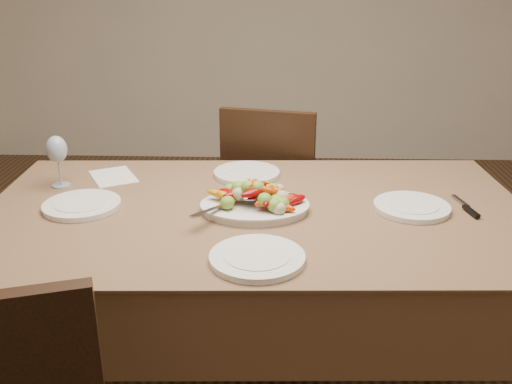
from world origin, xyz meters
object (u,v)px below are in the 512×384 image
object	(u,v)px
dining_table	(256,305)
wine_glass	(58,160)
plate_right	(412,207)
serving_platter	(255,208)
plate_far	(247,173)
plate_near	(257,258)
chair_far	(276,197)
plate_left	(82,205)

from	to	relation	value
dining_table	wine_glass	world-z (taller)	wine_glass
dining_table	plate_right	world-z (taller)	plate_right
serving_platter	plate_far	xyz separation A→B (m)	(-0.04, 0.35, -0.00)
plate_near	plate_far	bearing A→B (deg)	95.18
chair_far	serving_platter	size ratio (longest dim) A/B	2.72
dining_table	wine_glass	size ratio (longest dim) A/B	8.98
wine_glass	plate_near	bearing A→B (deg)	-36.68
serving_platter	chair_far	bearing A→B (deg)	85.00
dining_table	plate_near	size ratio (longest dim) A/B	6.88
dining_table	wine_glass	distance (m)	0.90
plate_near	serving_platter	bearing A→B (deg)	93.14
chair_far	plate_right	xyz separation A→B (m)	(0.45, -0.79, 0.29)
serving_platter	plate_right	bearing A→B (deg)	3.74
serving_platter	plate_left	bearing A→B (deg)	178.80
plate_right	plate_far	bearing A→B (deg)	150.95
plate_right	plate_near	size ratio (longest dim) A/B	0.95
plate_right	wine_glass	bearing A→B (deg)	171.89
plate_right	plate_near	world-z (taller)	same
chair_far	serving_platter	distance (m)	0.88
chair_far	plate_left	xyz separation A→B (m)	(-0.66, -0.81, 0.29)
serving_platter	plate_left	size ratio (longest dim) A/B	1.35
dining_table	chair_far	distance (m)	0.81
dining_table	plate_far	size ratio (longest dim) A/B	7.16
dining_table	plate_right	size ratio (longest dim) A/B	7.28
plate_near	plate_right	bearing A→B (deg)	36.68
plate_far	serving_platter	bearing A→B (deg)	-82.84
dining_table	chair_far	size ratio (longest dim) A/B	1.94
serving_platter	plate_left	world-z (taller)	serving_platter
plate_right	plate_far	xyz separation A→B (m)	(-0.57, 0.32, 0.00)
serving_platter	wine_glass	bearing A→B (deg)	163.68
plate_left	plate_far	bearing A→B (deg)	32.01
dining_table	plate_far	world-z (taller)	plate_far
plate_left	dining_table	bearing A→B (deg)	0.85
plate_near	wine_glass	distance (m)	0.94
wine_glass	plate_right	bearing A→B (deg)	-8.11
dining_table	plate_left	world-z (taller)	plate_left
chair_far	plate_far	size ratio (longest dim) A/B	3.70
plate_far	plate_near	size ratio (longest dim) A/B	0.96
plate_left	wine_glass	distance (m)	0.26
chair_far	serving_platter	bearing A→B (deg)	97.77
dining_table	serving_platter	distance (m)	0.39
chair_far	plate_right	world-z (taller)	chair_far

